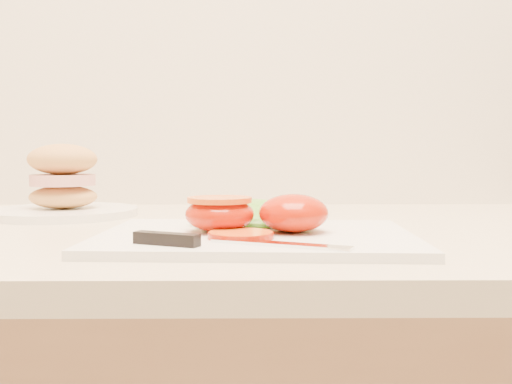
{
  "coord_description": "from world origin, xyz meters",
  "views": [
    {
      "loc": [
        -0.37,
        0.91,
        1.03
      ],
      "look_at": [
        -0.36,
        1.56,
        0.99
      ],
      "focal_mm": 40.0,
      "sensor_mm": 36.0,
      "label": 1
    }
  ],
  "objects": [
    {
      "name": "tomato_half_dome",
      "position": [
        -0.32,
        1.55,
        0.96
      ],
      "size": [
        0.08,
        0.08,
        0.04
      ],
      "primitive_type": "ellipsoid",
      "color": "#B31E06",
      "rests_on": "cutting_board"
    },
    {
      "name": "cutting_board",
      "position": [
        -0.36,
        1.55,
        0.94
      ],
      "size": [
        0.36,
        0.27,
        0.01
      ],
      "primitive_type": "cube",
      "rotation": [
        0.0,
        0.0,
        -0.05
      ],
      "color": "silver",
      "rests_on": "counter"
    },
    {
      "name": "lettuce_leaf_1",
      "position": [
        -0.33,
        1.62,
        0.95
      ],
      "size": [
        0.11,
        0.09,
        0.02
      ],
      "primitive_type": "ellipsoid",
      "rotation": [
        0.0,
        0.0,
        0.19
      ],
      "color": "#68C333",
      "rests_on": "cutting_board"
    },
    {
      "name": "lettuce_leaf_0",
      "position": [
        -0.37,
        1.62,
        0.95
      ],
      "size": [
        0.16,
        0.12,
        0.03
      ],
      "primitive_type": "ellipsoid",
      "rotation": [
        0.0,
        0.0,
        0.21
      ],
      "color": "#68C333",
      "rests_on": "cutting_board"
    },
    {
      "name": "knife",
      "position": [
        -0.41,
        1.46,
        0.94
      ],
      "size": [
        0.21,
        0.07,
        0.01
      ],
      "rotation": [
        0.0,
        0.0,
        -0.42
      ],
      "color": "silver",
      "rests_on": "cutting_board"
    },
    {
      "name": "tomato_half_cut",
      "position": [
        -0.4,
        1.55,
        0.96
      ],
      "size": [
        0.08,
        0.08,
        0.04
      ],
      "color": "#B31E06",
      "rests_on": "cutting_board"
    },
    {
      "name": "sandwich_plate",
      "position": [
        -0.66,
        1.8,
        0.97
      ],
      "size": [
        0.23,
        0.23,
        0.11
      ],
      "rotation": [
        0.0,
        0.0,
        0.22
      ],
      "color": "white",
      "rests_on": "counter"
    },
    {
      "name": "tomato_slice_0",
      "position": [
        -0.38,
        1.5,
        0.94
      ],
      "size": [
        0.07,
        0.07,
        0.01
      ],
      "primitive_type": "cylinder",
      "color": "orange",
      "rests_on": "cutting_board"
    }
  ]
}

